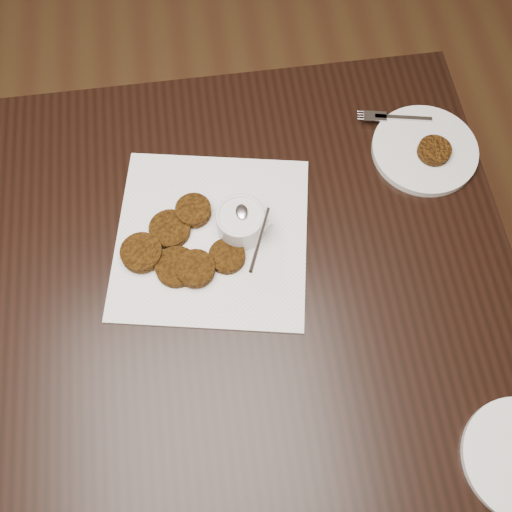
{
  "coord_description": "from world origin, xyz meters",
  "views": [
    {
      "loc": [
        0.14,
        -0.22,
        1.64
      ],
      "look_at": [
        0.19,
        0.15,
        0.8
      ],
      "focal_mm": 40.44,
      "sensor_mm": 36.0,
      "label": 1
    }
  ],
  "objects_px": {
    "table": "(156,349)",
    "napkin": "(212,237)",
    "sauce_ramekin": "(240,214)",
    "plate_with_patty": "(426,148)"
  },
  "relations": [
    {
      "from": "sauce_ramekin",
      "to": "plate_with_patty",
      "type": "xyz_separation_m",
      "value": [
        0.35,
        0.12,
        -0.05
      ]
    },
    {
      "from": "table",
      "to": "sauce_ramekin",
      "type": "bearing_deg",
      "value": 20.57
    },
    {
      "from": "sauce_ramekin",
      "to": "plate_with_patty",
      "type": "bearing_deg",
      "value": 18.23
    },
    {
      "from": "table",
      "to": "napkin",
      "type": "distance_m",
      "value": 0.42
    },
    {
      "from": "napkin",
      "to": "table",
      "type": "bearing_deg",
      "value": -155.31
    },
    {
      "from": "table",
      "to": "sauce_ramekin",
      "type": "xyz_separation_m",
      "value": [
        0.21,
        0.08,
        0.44
      ]
    },
    {
      "from": "table",
      "to": "sauce_ramekin",
      "type": "relative_size",
      "value": 11.59
    },
    {
      "from": "napkin",
      "to": "sauce_ramekin",
      "type": "bearing_deg",
      "value": 6.41
    },
    {
      "from": "table",
      "to": "napkin",
      "type": "relative_size",
      "value": 4.1
    },
    {
      "from": "table",
      "to": "sauce_ramekin",
      "type": "distance_m",
      "value": 0.49
    }
  ]
}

